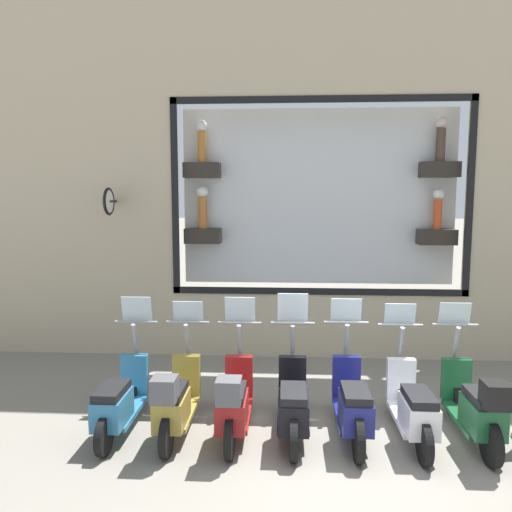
# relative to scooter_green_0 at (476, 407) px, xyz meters

# --- Properties ---
(ground_plane) EXTENTS (120.00, 120.00, 0.00)m
(ground_plane) POSITION_rel_scooter_green_0_xyz_m (-0.25, 1.69, -0.47)
(ground_plane) COLOR gray
(building_facade) EXTENTS (1.17, 36.00, 8.44)m
(building_facade) POSITION_rel_scooter_green_0_xyz_m (3.36, 1.69, 3.81)
(building_facade) COLOR tan
(building_facade) RESTS_ON ground_plane
(scooter_green_0) EXTENTS (1.80, 0.60, 1.57)m
(scooter_green_0) POSITION_rel_scooter_green_0_xyz_m (0.00, 0.00, 0.00)
(scooter_green_0) COLOR black
(scooter_green_0) RESTS_ON ground_plane
(scooter_white_1) EXTENTS (1.80, 0.60, 1.54)m
(scooter_white_1) POSITION_rel_scooter_green_0_xyz_m (0.06, 0.73, -0.05)
(scooter_white_1) COLOR black
(scooter_white_1) RESTS_ON ground_plane
(scooter_navy_2) EXTENTS (1.81, 0.60, 1.61)m
(scooter_navy_2) POSITION_rel_scooter_green_0_xyz_m (0.06, 1.46, -0.03)
(scooter_navy_2) COLOR black
(scooter_navy_2) RESTS_ON ground_plane
(scooter_black_3) EXTENTS (1.80, 0.60, 1.67)m
(scooter_black_3) POSITION_rel_scooter_green_0_xyz_m (0.06, 2.19, -0.04)
(scooter_black_3) COLOR black
(scooter_black_3) RESTS_ON ground_plane
(scooter_red_4) EXTENTS (1.80, 0.60, 1.61)m
(scooter_red_4) POSITION_rel_scooter_green_0_xyz_m (-0.00, 2.92, -0.01)
(scooter_red_4) COLOR black
(scooter_red_4) RESTS_ON ground_plane
(scooter_olive_5) EXTENTS (1.80, 0.61, 1.54)m
(scooter_olive_5) POSITION_rel_scooter_green_0_xyz_m (-0.01, 3.65, -0.01)
(scooter_olive_5) COLOR black
(scooter_olive_5) RESTS_ON ground_plane
(scooter_teal_6) EXTENTS (1.79, 0.61, 1.59)m
(scooter_teal_6) POSITION_rel_scooter_green_0_xyz_m (0.06, 4.39, -0.06)
(scooter_teal_6) COLOR black
(scooter_teal_6) RESTS_ON ground_plane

